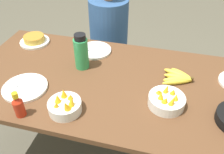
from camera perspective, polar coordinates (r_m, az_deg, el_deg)
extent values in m
plane|color=#565142|center=(2.02, 0.00, -17.69)|extent=(14.00, 14.00, 0.00)
cube|color=brown|center=(1.46, 0.00, -1.45)|extent=(1.83, 0.90, 0.03)
cylinder|color=brown|center=(2.28, -18.64, 0.95)|extent=(0.07, 0.07, 0.72)
ellipsoid|color=yellow|center=(1.54, 16.45, 0.61)|extent=(0.15, 0.12, 0.03)
ellipsoid|color=yellow|center=(1.53, 15.66, 0.56)|extent=(0.19, 0.10, 0.04)
ellipsoid|color=yellow|center=(1.50, 15.69, -0.07)|extent=(0.18, 0.04, 0.04)
ellipsoid|color=yellow|center=(1.48, 15.65, -0.65)|extent=(0.19, 0.09, 0.04)
ellipsoid|color=yellow|center=(1.47, 15.57, -1.07)|extent=(0.19, 0.11, 0.03)
cylinder|color=#4C3819|center=(1.51, 18.62, -0.64)|extent=(0.02, 0.02, 0.04)
cylinder|color=silver|center=(1.92, -18.08, 8.07)|extent=(0.22, 0.22, 0.02)
cylinder|color=gold|center=(1.90, -18.24, 8.79)|extent=(0.15, 0.15, 0.04)
cylinder|color=#AB7427|center=(1.89, -18.37, 9.35)|extent=(0.15, 0.15, 0.00)
cylinder|color=silver|center=(1.48, -20.18, -2.41)|extent=(0.26, 0.26, 0.02)
cylinder|color=silver|center=(1.45, -20.23, -2.81)|extent=(0.11, 0.04, 0.01)
cube|color=silver|center=(1.51, -22.29, -1.71)|extent=(0.05, 0.03, 0.00)
cylinder|color=silver|center=(1.73, -4.14, 6.44)|extent=(0.24, 0.24, 0.02)
cylinder|color=silver|center=(1.72, -5.09, 6.70)|extent=(0.08, 0.10, 0.01)
cube|color=silver|center=(1.76, -2.82, 7.63)|extent=(0.05, 0.05, 0.00)
cylinder|color=silver|center=(1.27, -11.26, -6.97)|extent=(0.18, 0.18, 0.06)
cone|color=#F4A819|center=(1.22, -9.72, -5.76)|extent=(0.04, 0.05, 0.07)
cone|color=#F4A819|center=(1.25, -9.96, -4.78)|extent=(0.05, 0.05, 0.05)
cone|color=#F4A819|center=(1.27, -11.53, -3.94)|extent=(0.05, 0.05, 0.06)
cone|color=#F4A819|center=(1.25, -12.96, -5.11)|extent=(0.04, 0.05, 0.06)
cone|color=#F4A819|center=(1.22, -13.24, -6.54)|extent=(0.05, 0.04, 0.05)
cone|color=#F4A819|center=(1.20, -10.93, -6.94)|extent=(0.06, 0.06, 0.06)
cylinder|color=silver|center=(1.31, 12.96, -5.63)|extent=(0.20, 0.20, 0.06)
cone|color=#F4A819|center=(1.28, 15.17, -4.74)|extent=(0.04, 0.04, 0.05)
cone|color=#F4A819|center=(1.31, 14.52, -3.54)|extent=(0.05, 0.05, 0.04)
cone|color=#F4A819|center=(1.30, 13.05, -2.81)|extent=(0.04, 0.04, 0.06)
cone|color=#F4A819|center=(1.29, 11.23, -3.59)|extent=(0.05, 0.06, 0.05)
cone|color=#F4A819|center=(1.26, 11.69, -4.53)|extent=(0.05, 0.05, 0.05)
cone|color=#F4A819|center=(1.25, 12.80, -5.54)|extent=(0.05, 0.04, 0.05)
cone|color=#F4A819|center=(1.24, 14.43, -5.59)|extent=(0.05, 0.05, 0.06)
cylinder|color=#2D9351|center=(1.52, -7.38, 5.58)|extent=(0.09, 0.09, 0.20)
cylinder|color=black|center=(1.46, -7.76, 9.49)|extent=(0.07, 0.07, 0.04)
cylinder|color=#B72814|center=(1.30, -21.39, -7.02)|extent=(0.05, 0.05, 0.09)
cone|color=#B72814|center=(1.26, -22.03, -5.07)|extent=(0.05, 0.05, 0.03)
cylinder|color=gold|center=(1.25, -22.34, -4.10)|extent=(0.03, 0.03, 0.03)
cube|color=black|center=(2.35, -0.68, 0.78)|extent=(0.36, 0.36, 0.47)
cylinder|color=#2D5184|center=(2.09, -0.79, 11.54)|extent=(0.33, 0.33, 0.52)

